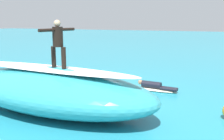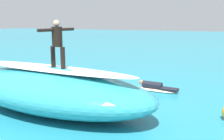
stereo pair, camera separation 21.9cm
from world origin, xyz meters
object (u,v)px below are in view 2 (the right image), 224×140
surfboard_paddling (152,89)px  surfer_paddling (155,86)px  surfer_riding (57,40)px  surfboard_riding (58,69)px

surfboard_paddling → surfer_paddling: bearing=180.0°
surfer_riding → surfboard_paddling: (-2.21, -3.74, -2.33)m
surfboard_riding → surfboard_paddling: 4.56m
surfer_riding → surfboard_paddling: surfer_riding is taller
surfer_riding → surfboard_paddling: bearing=-106.7°
surfer_paddling → surfer_riding: bearing=64.4°
surfer_riding → surfer_paddling: 4.90m
surfboard_paddling → surfer_paddling: 0.22m
surfer_riding → surfer_paddling: bearing=-108.3°
surfboard_riding → surfboard_paddling: surfboard_riding is taller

